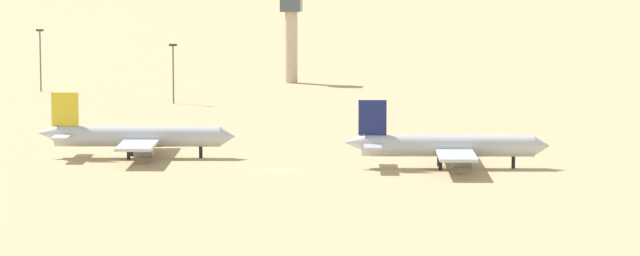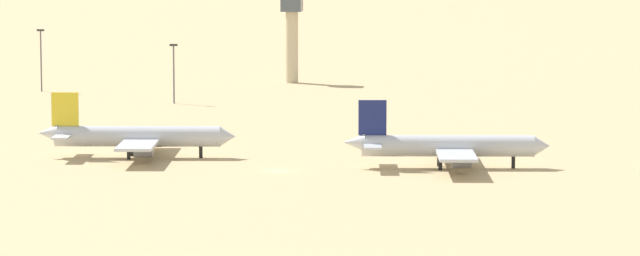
% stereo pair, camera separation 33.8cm
% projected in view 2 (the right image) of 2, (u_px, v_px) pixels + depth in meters
% --- Properties ---
extents(ground, '(4000.00, 4000.00, 0.00)m').
position_uv_depth(ground, '(278.00, 171.00, 273.67)').
color(ground, tan).
extents(parked_jet_yellow_2, '(34.61, 29.26, 11.43)m').
position_uv_depth(parked_jet_yellow_2, '(136.00, 136.00, 288.59)').
color(parked_jet_yellow_2, silver).
rests_on(parked_jet_yellow_2, ground).
extents(parked_jet_navy_3, '(34.50, 29.18, 11.39)m').
position_uv_depth(parked_jet_navy_3, '(446.00, 146.00, 276.15)').
color(parked_jet_navy_3, silver).
rests_on(parked_jet_navy_3, ground).
extents(control_tower, '(5.20, 5.20, 23.51)m').
position_uv_depth(control_tower, '(292.00, 28.00, 426.29)').
color(control_tower, '#C6B793').
rests_on(control_tower, ground).
extents(light_pole_mid, '(1.80, 0.50, 15.21)m').
position_uv_depth(light_pole_mid, '(41.00, 55.00, 404.21)').
color(light_pole_mid, '#59595E').
rests_on(light_pole_mid, ground).
extents(light_pole_east, '(1.80, 0.50, 13.57)m').
position_uv_depth(light_pole_east, '(174.00, 69.00, 376.94)').
color(light_pole_east, '#59595E').
rests_on(light_pole_east, ground).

